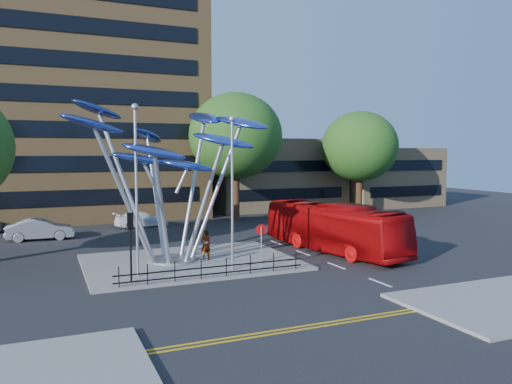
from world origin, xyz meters
name	(u,v)px	position (x,y,z in m)	size (l,w,h in m)	color
ground	(245,287)	(0.00, 0.00, 0.00)	(120.00, 120.00, 0.00)	black
traffic_island	(191,262)	(-1.00, 6.00, 0.07)	(12.00, 9.00, 0.15)	slate
double_yellow_near	(305,326)	(0.00, -6.00, 0.01)	(40.00, 0.12, 0.01)	gold
double_yellow_far	(308,328)	(0.00, -6.30, 0.01)	(40.00, 0.12, 0.01)	gold
brick_tower	(69,67)	(-6.00, 32.00, 15.00)	(25.00, 15.00, 30.00)	olive
low_building_near	(276,174)	(16.00, 30.00, 4.00)	(15.00, 8.00, 8.00)	tan
low_building_far	(385,177)	(30.00, 28.00, 3.50)	(12.00, 8.00, 7.00)	tan
tree_right	(236,136)	(8.00, 22.00, 8.04)	(8.80, 8.80, 12.11)	black
tree_far	(360,147)	(22.00, 22.00, 7.11)	(8.00, 8.00, 10.81)	black
leaf_sculpture	(168,146)	(-2.07, 6.68, 6.87)	(12.72, 9.54, 9.51)	#9EA0A5
street_lamp_left	(136,175)	(-4.50, 3.50, 5.36)	(0.36, 0.36, 8.80)	#9EA0A5
street_lamp_right	(232,179)	(0.50, 3.00, 5.09)	(0.36, 0.36, 8.30)	#9EA0A5
traffic_light_island	(130,232)	(-5.00, 2.50, 2.61)	(0.28, 0.18, 3.42)	black
no_entry_sign_island	(261,239)	(2.00, 2.52, 1.82)	(0.60, 0.10, 2.45)	#9EA0A5
pedestrian_railing_front	(214,270)	(-1.00, 1.70, 0.55)	(10.00, 0.06, 1.00)	black
red_bus	(333,228)	(8.50, 5.58, 1.60)	(2.69, 11.50, 3.20)	#9E0708
pedestrian	(206,245)	(-0.11, 5.86, 1.04)	(0.65, 0.43, 1.78)	gray
parked_car_mid	(40,229)	(-9.11, 18.00, 0.78)	(1.66, 4.76, 1.57)	#AAAEB2
parked_car_right	(142,219)	(-0.98, 21.55, 0.67)	(1.89, 4.64, 1.35)	white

